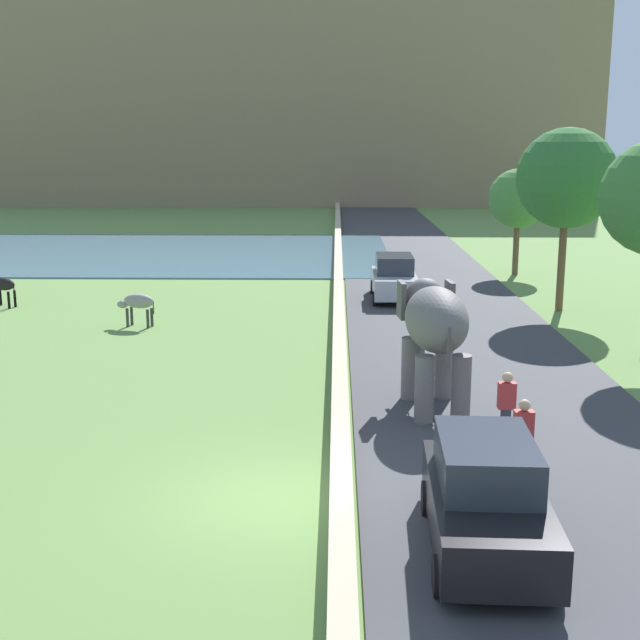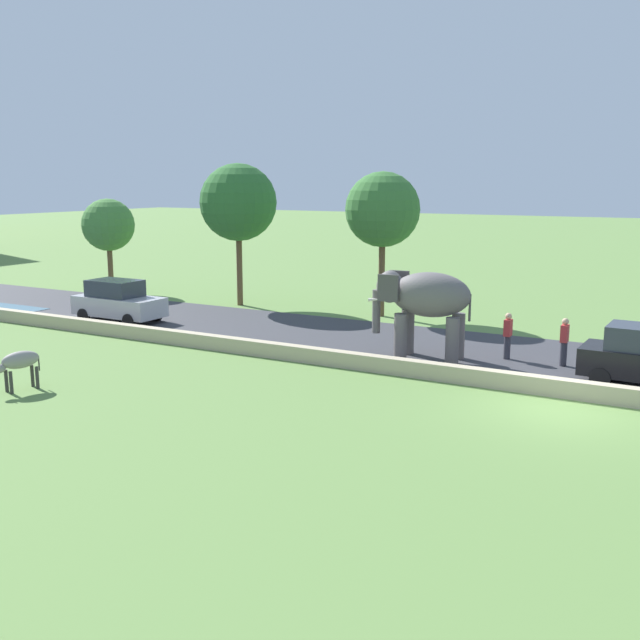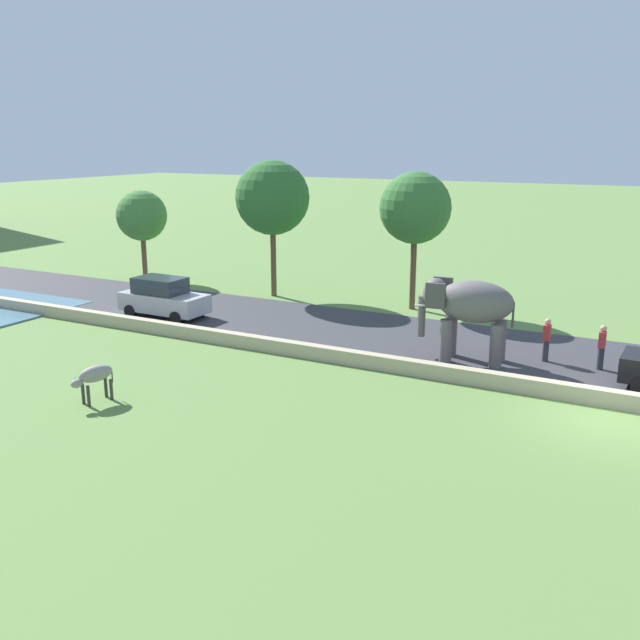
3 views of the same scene
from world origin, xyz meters
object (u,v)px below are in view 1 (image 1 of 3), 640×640
object	(u,v)px
person_trailing	(523,438)
car_silver	(394,278)
cow_grey	(138,303)
elephant	(434,326)
cow_black	(2,285)
person_beside_elephant	(506,407)
car_black	(486,498)

from	to	relation	value
person_trailing	car_silver	xyz separation A→B (m)	(-1.16, 18.22, 0.03)
car_silver	cow_grey	xyz separation A→B (m)	(-9.15, -5.06, -0.06)
elephant	person_trailing	world-z (taller)	elephant
elephant	car_silver	xyz separation A→B (m)	(0.02, 13.84, -1.14)
person_trailing	cow_black	distance (m)	23.25
person_trailing	cow_black	size ratio (longest dim) A/B	1.17
cow_black	elephant	bearing A→B (deg)	-38.74
person_beside_elephant	car_black	world-z (taller)	car_black
cow_grey	person_beside_elephant	bearing A→B (deg)	-47.49
cow_grey	cow_black	size ratio (longest dim) A/B	1.02
elephant	person_trailing	size ratio (longest dim) A/B	2.17
car_black	cow_grey	world-z (taller)	car_black
elephant	car_silver	world-z (taller)	elephant
car_silver	person_beside_elephant	bearing A→B (deg)	-85.74
person_beside_elephant	cow_grey	size ratio (longest dim) A/B	1.14
elephant	cow_black	xyz separation A→B (m)	(-15.16, 12.16, -1.20)
person_trailing	car_black	world-z (taller)	car_black
person_trailing	cow_black	bearing A→B (deg)	134.66
cow_grey	cow_black	distance (m)	6.91
person_beside_elephant	car_silver	size ratio (longest dim) A/B	0.41
car_silver	person_trailing	bearing A→B (deg)	-86.35
elephant	car_silver	distance (m)	13.89
car_silver	cow_grey	size ratio (longest dim) A/B	2.82
elephant	car_black	world-z (taller)	elephant
car_black	cow_black	size ratio (longest dim) A/B	2.91
car_black	car_silver	world-z (taller)	same
car_black	car_silver	size ratio (longest dim) A/B	1.01
person_beside_elephant	car_black	xyz separation A→B (m)	(-1.22, -4.54, 0.03)
car_black	elephant	bearing A→B (deg)	90.19
car_silver	cow_black	size ratio (longest dim) A/B	2.88
car_black	cow_grey	size ratio (longest dim) A/B	2.85
elephant	cow_black	distance (m)	19.47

